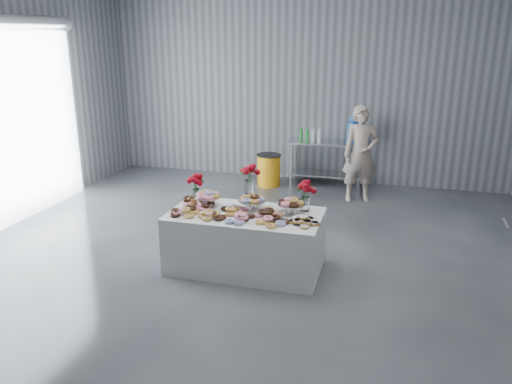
# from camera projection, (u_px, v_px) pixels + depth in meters

# --- Properties ---
(ground) EXTENTS (9.00, 9.00, 0.00)m
(ground) POSITION_uv_depth(u_px,v_px,m) (235.00, 272.00, 6.33)
(ground) COLOR #37393E
(ground) RESTS_ON ground
(room_walls) EXTENTS (8.04, 9.04, 4.02)m
(room_walls) POSITION_uv_depth(u_px,v_px,m) (212.00, 57.00, 5.67)
(room_walls) COLOR slate
(room_walls) RESTS_ON ground
(display_table) EXTENTS (1.91, 1.02, 0.75)m
(display_table) POSITION_uv_depth(u_px,v_px,m) (245.00, 241.00, 6.33)
(display_table) COLOR white
(display_table) RESTS_ON ground
(prep_table) EXTENTS (1.50, 0.60, 0.90)m
(prep_table) POSITION_uv_depth(u_px,v_px,m) (326.00, 155.00, 9.76)
(prep_table) COLOR silver
(prep_table) RESTS_ON ground
(donut_mounds) EXTENTS (1.81, 0.82, 0.09)m
(donut_mounds) POSITION_uv_depth(u_px,v_px,m) (244.00, 211.00, 6.15)
(donut_mounds) COLOR gold
(donut_mounds) RESTS_ON display_table
(cake_stand_left) EXTENTS (0.36, 0.36, 0.17)m
(cake_stand_left) POSITION_uv_depth(u_px,v_px,m) (208.00, 196.00, 6.45)
(cake_stand_left) COLOR silver
(cake_stand_left) RESTS_ON display_table
(cake_stand_mid) EXTENTS (0.36, 0.36, 0.17)m
(cake_stand_mid) POSITION_uv_depth(u_px,v_px,m) (252.00, 199.00, 6.30)
(cake_stand_mid) COLOR silver
(cake_stand_mid) RESTS_ON display_table
(cake_stand_right) EXTENTS (0.36, 0.36, 0.17)m
(cake_stand_right) POSITION_uv_depth(u_px,v_px,m) (291.00, 203.00, 6.17)
(cake_stand_right) COLOR silver
(cake_stand_right) RESTS_ON display_table
(danish_pile) EXTENTS (0.48, 0.48, 0.11)m
(danish_pile) POSITION_uv_depth(u_px,v_px,m) (303.00, 219.00, 5.87)
(danish_pile) COLOR silver
(danish_pile) RESTS_ON display_table
(bouquet_left) EXTENTS (0.26, 0.26, 0.42)m
(bouquet_left) POSITION_uv_depth(u_px,v_px,m) (196.00, 181.00, 6.54)
(bouquet_left) COLOR white
(bouquet_left) RESTS_ON display_table
(bouquet_right) EXTENTS (0.26, 0.26, 0.42)m
(bouquet_right) POSITION_uv_depth(u_px,v_px,m) (306.00, 188.00, 6.22)
(bouquet_right) COLOR white
(bouquet_right) RESTS_ON display_table
(bouquet_center) EXTENTS (0.26, 0.26, 0.57)m
(bouquet_center) POSITION_uv_depth(u_px,v_px,m) (249.00, 176.00, 6.43)
(bouquet_center) COLOR silver
(bouquet_center) RESTS_ON display_table
(water_jug) EXTENTS (0.28, 0.28, 0.55)m
(water_jug) POSITION_uv_depth(u_px,v_px,m) (354.00, 130.00, 9.47)
(water_jug) COLOR #4085DA
(water_jug) RESTS_ON prep_table
(drink_bottles) EXTENTS (0.54, 0.08, 0.27)m
(drink_bottles) POSITION_uv_depth(u_px,v_px,m) (310.00, 135.00, 9.63)
(drink_bottles) COLOR #268C33
(drink_bottles) RESTS_ON prep_table
(person) EXTENTS (0.72, 0.58, 1.72)m
(person) POSITION_uv_depth(u_px,v_px,m) (361.00, 154.00, 8.83)
(person) COLOR #CC8C93
(person) RESTS_ON ground
(trash_barrel) EXTENTS (0.49, 0.49, 0.63)m
(trash_barrel) POSITION_uv_depth(u_px,v_px,m) (269.00, 170.00, 9.88)
(trash_barrel) COLOR #F8A314
(trash_barrel) RESTS_ON ground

